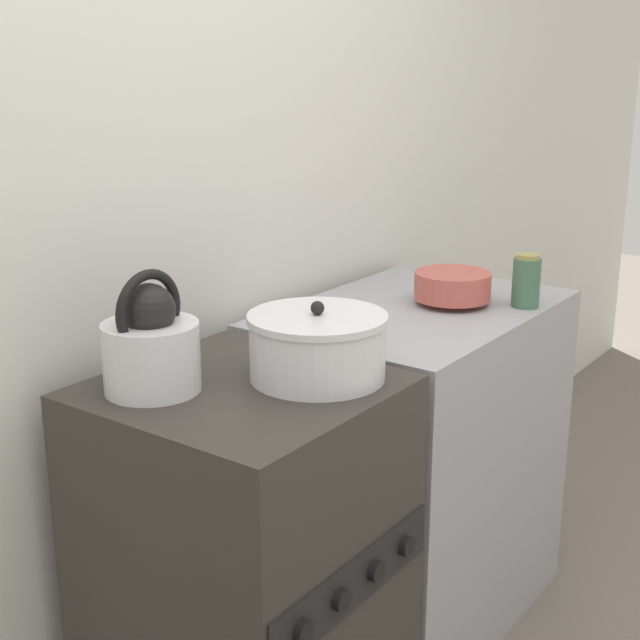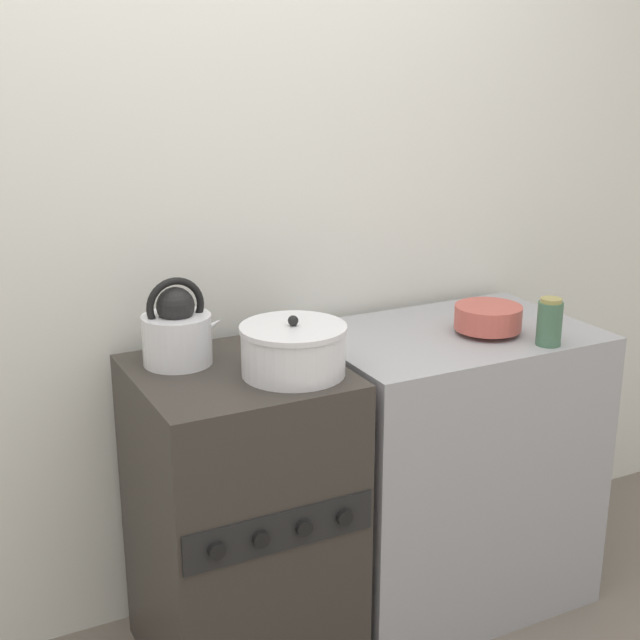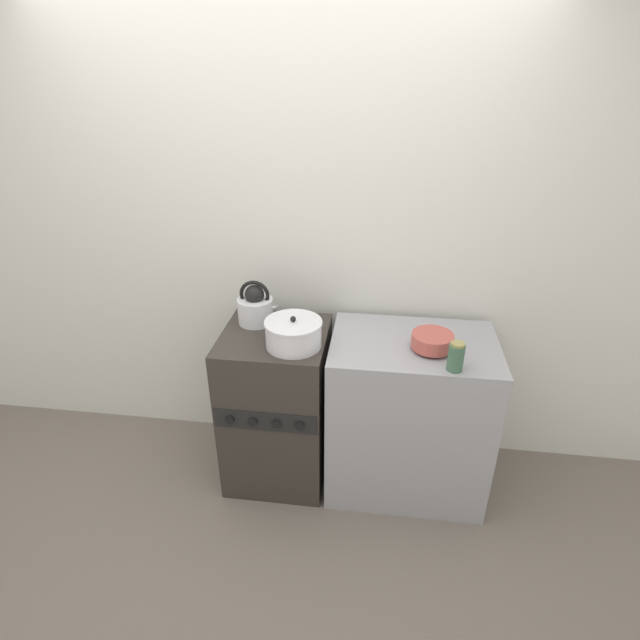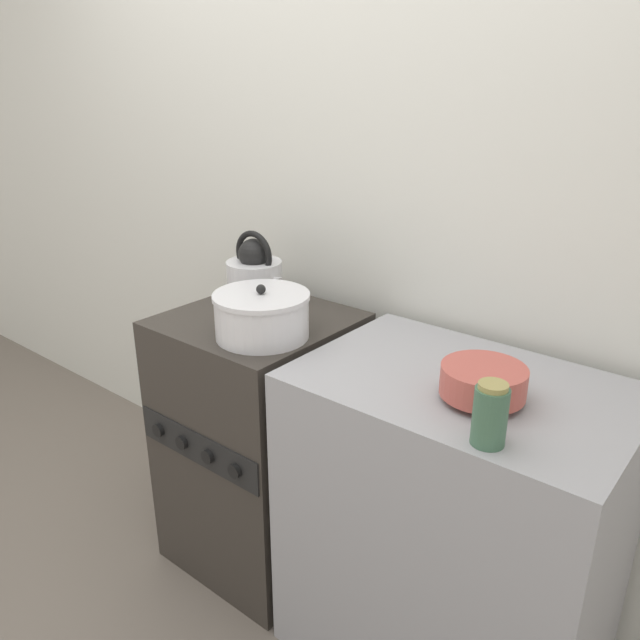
{
  "view_description": "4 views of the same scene",
  "coord_description": "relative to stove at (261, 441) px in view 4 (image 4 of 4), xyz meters",
  "views": [
    {
      "loc": [
        -1.25,
        -0.83,
        1.53
      ],
      "look_at": [
        0.32,
        0.31,
        0.96
      ],
      "focal_mm": 50.0,
      "sensor_mm": 36.0,
      "label": 1
    },
    {
      "loc": [
        -0.82,
        -1.83,
        1.75
      ],
      "look_at": [
        0.24,
        0.26,
        1.02
      ],
      "focal_mm": 50.0,
      "sensor_mm": 36.0,
      "label": 2
    },
    {
      "loc": [
        0.53,
        -1.93,
        2.16
      ],
      "look_at": [
        0.24,
        0.29,
        1.0
      ],
      "focal_mm": 28.0,
      "sensor_mm": 36.0,
      "label": 3
    },
    {
      "loc": [
        1.33,
        -1.04,
        1.63
      ],
      "look_at": [
        0.27,
        0.26,
        0.97
      ],
      "focal_mm": 35.0,
      "sensor_mm": 36.0,
      "label": 4
    }
  ],
  "objects": [
    {
      "name": "counter",
      "position": [
        0.72,
        0.02,
        -0.0
      ],
      "size": [
        0.84,
        0.58,
        0.91
      ],
      "color": "#99999E",
      "rests_on": "ground_plane"
    },
    {
      "name": "wall_back",
      "position": [
        0.0,
        0.37,
        0.79
      ],
      "size": [
        7.0,
        0.06,
        2.5
      ],
      "color": "silver",
      "rests_on": "ground_plane"
    },
    {
      "name": "storage_jar",
      "position": [
        0.89,
        -0.21,
        0.52
      ],
      "size": [
        0.07,
        0.07,
        0.14
      ],
      "color": "#3F664C",
      "rests_on": "counter"
    },
    {
      "name": "enamel_bowl",
      "position": [
        0.8,
        -0.05,
        0.5
      ],
      "size": [
        0.2,
        0.2,
        0.09
      ],
      "color": "#B75147",
      "rests_on": "counter"
    },
    {
      "name": "cooking_pot",
      "position": [
        0.12,
        -0.1,
        0.52
      ],
      "size": [
        0.28,
        0.28,
        0.16
      ],
      "color": "silver",
      "rests_on": "stove"
    },
    {
      "name": "ground_plane",
      "position": [
        0.0,
        -0.27,
        -0.46
      ],
      "size": [
        12.0,
        12.0,
        0.0
      ],
      "primitive_type": "plane",
      "color": "#70665B"
    },
    {
      "name": "stove",
      "position": [
        0.0,
        0.0,
        0.0
      ],
      "size": [
        0.55,
        0.57,
        0.91
      ],
      "color": "#332D28",
      "rests_on": "ground_plane"
    },
    {
      "name": "kettle",
      "position": [
        -0.12,
        0.12,
        0.55
      ],
      "size": [
        0.23,
        0.19,
        0.24
      ],
      "color": "silver",
      "rests_on": "stove"
    }
  ]
}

